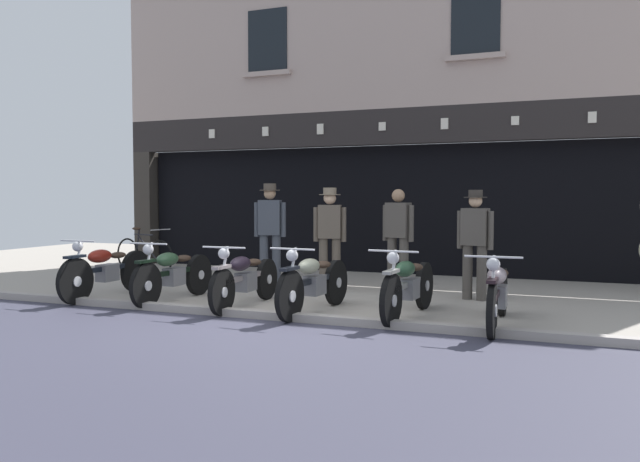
% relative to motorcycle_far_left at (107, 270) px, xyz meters
% --- Properties ---
extents(ground, '(23.95, 22.00, 0.18)m').
position_rel_motorcycle_far_left_xyz_m(ground, '(3.15, -1.67, -0.47)').
color(ground, '#A1998D').
extents(shop_facade, '(12.25, 4.42, 6.59)m').
position_rel_motorcycle_far_left_xyz_m(shop_facade, '(3.15, 6.30, 1.33)').
color(shop_facade, black).
rests_on(shop_facade, ground).
extents(motorcycle_far_left, '(0.62, 2.02, 0.93)m').
position_rel_motorcycle_far_left_xyz_m(motorcycle_far_left, '(0.00, 0.00, 0.00)').
color(motorcycle_far_left, black).
rests_on(motorcycle_far_left, ground).
extents(motorcycle_left, '(0.62, 1.97, 0.92)m').
position_rel_motorcycle_far_left_xyz_m(motorcycle_left, '(1.15, 0.08, -0.01)').
color(motorcycle_left, black).
rests_on(motorcycle_left, ground).
extents(motorcycle_center_left, '(0.62, 2.00, 0.90)m').
position_rel_motorcycle_far_left_xyz_m(motorcycle_center_left, '(2.37, 0.04, -0.02)').
color(motorcycle_center_left, black).
rests_on(motorcycle_center_left, ground).
extents(motorcycle_center, '(0.62, 2.02, 0.92)m').
position_rel_motorcycle_far_left_xyz_m(motorcycle_center, '(3.44, -0.02, -0.01)').
color(motorcycle_center, black).
rests_on(motorcycle_center, ground).
extents(motorcycle_center_right, '(0.62, 2.04, 0.91)m').
position_rel_motorcycle_far_left_xyz_m(motorcycle_center_right, '(4.68, 0.11, -0.01)').
color(motorcycle_center_right, black).
rests_on(motorcycle_center_right, ground).
extents(motorcycle_right, '(0.62, 2.06, 0.90)m').
position_rel_motorcycle_far_left_xyz_m(motorcycle_right, '(5.80, -0.04, -0.02)').
color(motorcycle_right, black).
rests_on(motorcycle_right, ground).
extents(salesman_left, '(0.55, 0.35, 1.78)m').
position_rel_motorcycle_far_left_xyz_m(salesman_left, '(1.79, 2.05, 0.56)').
color(salesman_left, '#3D424C').
rests_on(salesman_left, ground).
extents(shopkeeper_center, '(0.55, 0.36, 1.71)m').
position_rel_motorcycle_far_left_xyz_m(shopkeeper_center, '(2.84, 2.20, 0.52)').
color(shopkeeper_center, brown).
rests_on(shopkeeper_center, ground).
extents(salesman_right, '(0.55, 0.30, 1.68)m').
position_rel_motorcycle_far_left_xyz_m(salesman_right, '(4.00, 2.30, 0.50)').
color(salesman_right, '#47423D').
rests_on(salesman_right, ground).
extents(assistant_far_right, '(0.55, 0.34, 1.65)m').
position_rel_motorcycle_far_left_xyz_m(assistant_far_right, '(5.30, 1.84, 0.48)').
color(assistant_far_right, '#47423D').
rests_on(assistant_far_right, ground).
extents(advert_board_near, '(0.76, 0.03, 0.90)m').
position_rel_motorcycle_far_left_xyz_m(advert_board_near, '(1.14, 4.71, 1.26)').
color(advert_board_near, beige).
extents(advert_board_far, '(0.81, 0.03, 1.04)m').
position_rel_motorcycle_far_left_xyz_m(advert_board_far, '(-0.11, 4.71, 1.20)').
color(advert_board_far, silver).
extents(leaning_bicycle, '(1.71, 0.60, 0.94)m').
position_rel_motorcycle_far_left_xyz_m(leaning_bicycle, '(-1.61, 3.04, -0.06)').
color(leaning_bicycle, black).
rests_on(leaning_bicycle, ground).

